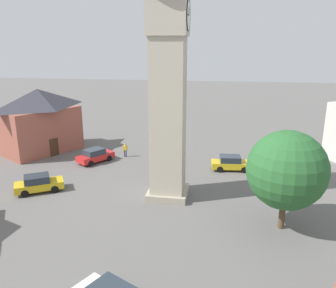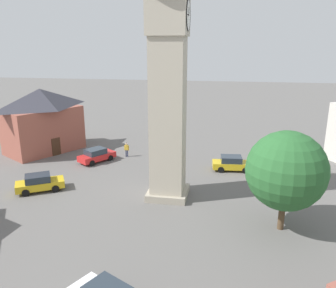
% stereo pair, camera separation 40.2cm
% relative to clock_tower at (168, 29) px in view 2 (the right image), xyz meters
% --- Properties ---
extents(ground_plane, '(200.00, 200.00, 0.00)m').
position_rel_clock_tower_xyz_m(ground_plane, '(-0.00, -0.00, -13.69)').
color(ground_plane, '#605E5B').
extents(clock_tower, '(4.06, 4.06, 23.34)m').
position_rel_clock_tower_xyz_m(clock_tower, '(0.00, 0.00, 0.00)').
color(clock_tower, '#A59C89').
rests_on(clock_tower, ground).
extents(car_blue_kerb, '(2.11, 4.27, 1.53)m').
position_rel_clock_tower_xyz_m(car_blue_kerb, '(-7.38, 5.47, -12.93)').
color(car_blue_kerb, gold).
rests_on(car_blue_kerb, ground).
extents(car_silver_kerb, '(4.37, 3.70, 1.53)m').
position_rel_clock_tower_xyz_m(car_silver_kerb, '(-7.52, -9.44, -12.93)').
color(car_silver_kerb, red).
rests_on(car_silver_kerb, ground).
extents(car_white_side, '(2.07, 4.25, 1.53)m').
position_rel_clock_tower_xyz_m(car_white_side, '(-7.08, 10.93, -12.93)').
color(car_white_side, gold).
rests_on(car_white_side, ground).
extents(car_black_far, '(3.59, 4.40, 1.53)m').
position_rel_clock_tower_xyz_m(car_black_far, '(0.90, -11.49, -12.93)').
color(car_black_far, gold).
rests_on(car_black_far, ground).
extents(pedestrian, '(0.23, 0.56, 1.69)m').
position_rel_clock_tower_xyz_m(pedestrian, '(-9.82, -6.64, -12.68)').
color(pedestrian, '#2D3351').
rests_on(pedestrian, ground).
extents(tree, '(5.48, 5.48, 7.14)m').
position_rel_clock_tower_xyz_m(tree, '(3.97, 8.82, -9.30)').
color(tree, brown).
rests_on(tree, ground).
extents(building_shop_left, '(10.36, 9.12, 7.66)m').
position_rel_clock_tower_xyz_m(building_shop_left, '(-10.23, -17.20, -9.78)').
color(building_shop_left, '#995142').
rests_on(building_shop_left, ground).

